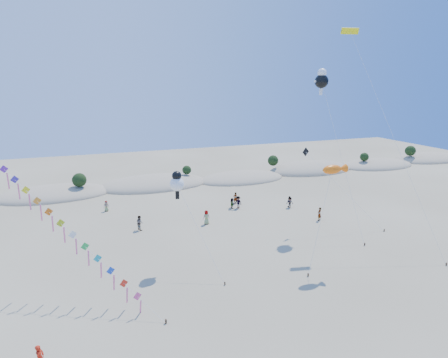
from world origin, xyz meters
TOP-DOWN VIEW (x-y plane):
  - dune_ridge at (1.06, 45.14)m, footprint 145.30×11.49m
  - kite_train at (-16.64, 17.27)m, footprint 20.76×21.02m
  - fish_kite at (11.51, 10.53)m, footprint 4.87×2.50m
  - cartoon_kite_low at (-2.52, 15.62)m, footprint 3.42×6.65m
  - cartoon_kite_high at (16.80, 21.32)m, footprint 2.00×9.99m
  - parafoil_kite at (18.58, 18.52)m, footprint 4.44×13.70m
  - dark_kite at (16.30, 18.78)m, footprint 8.74×5.56m
  - flyer_foreground at (-14.04, 4.04)m, footprint 0.66×0.78m
  - beachgoers at (7.06, 27.22)m, footprint 26.59×13.82m

SIDE VIEW (x-z plane):
  - dune_ridge at x=1.06m, z-range -2.67..2.90m
  - beachgoers at x=7.06m, z-range -0.07..1.76m
  - flyer_foreground at x=-14.04m, z-range 0.00..1.82m
  - dark_kite at x=16.30m, z-range 2.16..12.04m
  - cartoon_kite_low at x=-2.52m, z-range 3.52..12.82m
  - fish_kite at x=11.51m, z-range 4.48..14.39m
  - kite_train at x=-16.64m, z-range 0.14..19.09m
  - cartoon_kite_high at x=16.80m, z-range 8.18..27.25m
  - parafoil_kite at x=18.58m, z-range 10.60..33.96m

